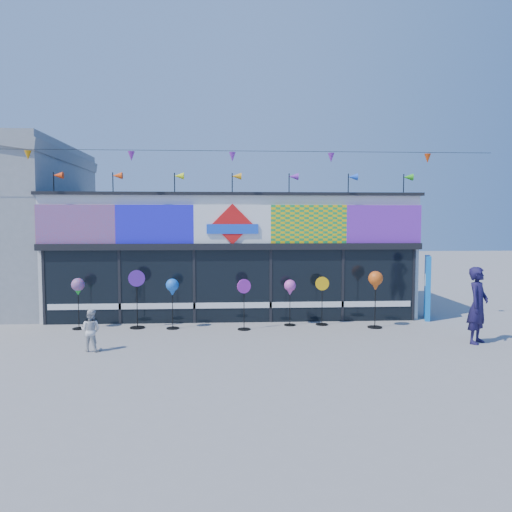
{
  "coord_description": "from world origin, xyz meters",
  "views": [
    {
      "loc": [
        -0.17,
        -12.16,
        3.19
      ],
      "look_at": [
        0.65,
        2.0,
        2.2
      ],
      "focal_mm": 35.0,
      "sensor_mm": 36.0,
      "label": 1
    }
  ],
  "objects": [
    {
      "name": "blue_sign",
      "position": [
        6.37,
        3.66,
        1.04
      ],
      "size": [
        0.49,
        1.02,
        2.06
      ],
      "rotation": [
        0.0,
        0.0,
        -0.34
      ],
      "color": "blue",
      "rests_on": "ground"
    },
    {
      "name": "spinner_2",
      "position": [
        -1.79,
        2.59,
        1.2
      ],
      "size": [
        0.38,
        0.38,
        1.5
      ],
      "color": "black",
      "rests_on": "ground"
    },
    {
      "name": "ground",
      "position": [
        0.0,
        0.0,
        0.0
      ],
      "size": [
        80.0,
        80.0,
        0.0
      ],
      "primitive_type": "plane",
      "color": "gray",
      "rests_on": "ground"
    },
    {
      "name": "spinner_6",
      "position": [
        4.25,
        2.38,
        1.36
      ],
      "size": [
        0.43,
        0.43,
        1.71
      ],
      "color": "black",
      "rests_on": "ground"
    },
    {
      "name": "spinner_0",
      "position": [
        -4.56,
        2.7,
        1.21
      ],
      "size": [
        0.38,
        0.38,
        1.52
      ],
      "color": "black",
      "rests_on": "ground"
    },
    {
      "name": "adult_man",
      "position": [
        6.36,
        0.36,
        1.0
      ],
      "size": [
        0.86,
        0.86,
        2.01
      ],
      "primitive_type": "imported",
      "rotation": [
        0.0,
        0.0,
        0.78
      ],
      "color": "#19133C",
      "rests_on": "ground"
    },
    {
      "name": "kite_shop",
      "position": [
        0.0,
        5.94,
        2.05
      ],
      "size": [
        16.0,
        5.7,
        5.31
      ],
      "color": "silver",
      "rests_on": "ground"
    },
    {
      "name": "spinner_5",
      "position": [
        2.74,
        2.88,
        0.79
      ],
      "size": [
        0.42,
        0.38,
        1.49
      ],
      "color": "black",
      "rests_on": "ground"
    },
    {
      "name": "spinner_1",
      "position": [
        -2.86,
        2.73,
        0.92
      ],
      "size": [
        0.49,
        0.44,
        1.74
      ],
      "color": "black",
      "rests_on": "ground"
    },
    {
      "name": "child",
      "position": [
        -3.52,
        0.12,
        0.52
      ],
      "size": [
        0.55,
        0.39,
        1.04
      ],
      "primitive_type": "imported",
      "rotation": [
        0.0,
        0.0,
        2.93
      ],
      "color": "silver",
      "rests_on": "ground"
    },
    {
      "name": "spinner_4",
      "position": [
        1.75,
        2.87,
        1.13
      ],
      "size": [
        0.36,
        0.36,
        1.41
      ],
      "color": "black",
      "rests_on": "ground"
    },
    {
      "name": "spinner_3",
      "position": [
        0.32,
        2.33,
        0.79
      ],
      "size": [
        0.41,
        0.38,
        1.5
      ],
      "color": "black",
      "rests_on": "ground"
    }
  ]
}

